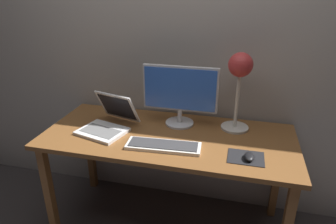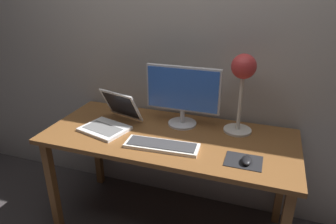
% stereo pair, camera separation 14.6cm
% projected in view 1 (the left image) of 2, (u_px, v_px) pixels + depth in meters
% --- Properties ---
extents(ground_plane, '(4.80, 4.80, 0.00)m').
position_uv_depth(ground_plane, '(168.00, 223.00, 2.24)').
color(ground_plane, '#383333').
rests_on(ground_plane, ground).
extents(back_wall, '(4.80, 0.06, 2.60)m').
position_uv_depth(back_wall, '(182.00, 36.00, 2.08)').
color(back_wall, '#A8A099').
rests_on(back_wall, ground).
extents(desk, '(1.60, 0.70, 0.74)m').
position_uv_depth(desk, '(168.00, 145.00, 1.97)').
color(desk, brown).
rests_on(desk, ground).
extents(monitor, '(0.50, 0.19, 0.41)m').
position_uv_depth(monitor, '(180.00, 93.00, 2.00)').
color(monitor, silver).
rests_on(monitor, desk).
extents(keyboard_main, '(0.45, 0.17, 0.03)m').
position_uv_depth(keyboard_main, '(163.00, 146.00, 1.79)').
color(keyboard_main, silver).
rests_on(keyboard_main, desk).
extents(laptop, '(0.37, 0.41, 0.23)m').
position_uv_depth(laptop, '(110.00, 119.00, 2.00)').
color(laptop, silver).
rests_on(laptop, desk).
extents(desk_lamp, '(0.18, 0.18, 0.51)m').
position_uv_depth(desk_lamp, '(240.00, 74.00, 1.88)').
color(desk_lamp, beige).
rests_on(desk_lamp, desk).
extents(mousepad, '(0.20, 0.16, 0.00)m').
position_uv_depth(mousepad, '(246.00, 157.00, 1.69)').
color(mousepad, black).
rests_on(mousepad, desk).
extents(mouse, '(0.06, 0.10, 0.03)m').
position_uv_depth(mouse, '(249.00, 156.00, 1.66)').
color(mouse, black).
rests_on(mouse, mousepad).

